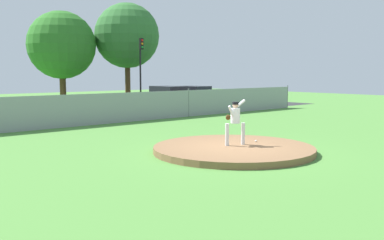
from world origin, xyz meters
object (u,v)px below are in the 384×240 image
object	(u,v)px
pitcher_youth	(235,118)
traffic_light_far	(141,60)
baseball	(256,141)
traffic_cone_orange	(41,120)
parked_car_burgundy	(168,98)
parked_car_teal	(193,97)

from	to	relation	value
pitcher_youth	traffic_light_far	world-z (taller)	traffic_light_far
baseball	traffic_light_far	size ratio (longest dim) A/B	0.01
traffic_cone_orange	traffic_light_far	xyz separation A→B (m)	(11.33, 7.30, 3.40)
parked_car_burgundy	parked_car_teal	size ratio (longest dim) A/B	0.99
traffic_cone_orange	traffic_light_far	size ratio (longest dim) A/B	0.10
pitcher_youth	traffic_light_far	bearing A→B (deg)	63.91
baseball	traffic_light_far	bearing A→B (deg)	66.61
parked_car_burgundy	parked_car_teal	distance (m)	2.71
pitcher_youth	parked_car_burgundy	distance (m)	16.96
pitcher_youth	parked_car_teal	world-z (taller)	pitcher_youth
baseball	traffic_light_far	xyz separation A→B (m)	(8.23, 19.01, 3.41)
baseball	traffic_cone_orange	world-z (taller)	traffic_cone_orange
baseball	parked_car_teal	world-z (taller)	parked_car_teal
pitcher_youth	baseball	xyz separation A→B (m)	(1.06, -0.04, -0.88)
parked_car_burgundy	traffic_light_far	bearing A→B (deg)	81.12
pitcher_youth	traffic_light_far	xyz separation A→B (m)	(9.29, 18.97, 2.53)
baseball	traffic_cone_orange	bearing A→B (deg)	104.83
baseball	parked_car_teal	distance (m)	18.10
parked_car_burgundy	traffic_light_far	size ratio (longest dim) A/B	0.82
pitcher_youth	traffic_light_far	distance (m)	21.28
traffic_cone_orange	parked_car_burgundy	bearing A→B (deg)	15.45
pitcher_youth	parked_car_burgundy	size ratio (longest dim) A/B	0.35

